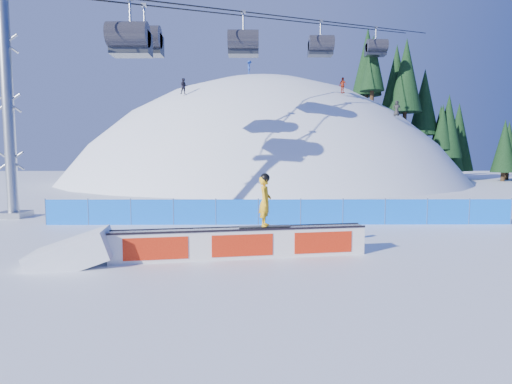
{
  "coord_description": "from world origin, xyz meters",
  "views": [
    {
      "loc": [
        -1.27,
        -14.15,
        3.17
      ],
      "look_at": [
        -1.14,
        0.58,
        1.89
      ],
      "focal_mm": 28.0,
      "sensor_mm": 36.0,
      "label": 1
    }
  ],
  "objects": [
    {
      "name": "distant_skiers",
      "position": [
        1.97,
        31.35,
        11.41
      ],
      "size": [
        23.63,
        8.52,
        7.5
      ],
      "color": "black",
      "rests_on": "ground"
    },
    {
      "name": "safety_fence",
      "position": [
        0.0,
        4.5,
        0.6
      ],
      "size": [
        22.05,
        0.05,
        1.3
      ],
      "color": "blue",
      "rests_on": "ground"
    },
    {
      "name": "chairlift",
      "position": [
        4.74,
        27.49,
        16.89
      ],
      "size": [
        40.8,
        41.7,
        22.0
      ],
      "color": "#91979E",
      "rests_on": "ground"
    },
    {
      "name": "snow_hill",
      "position": [
        0.0,
        42.0,
        -18.0
      ],
      "size": [
        64.0,
        64.0,
        64.0
      ],
      "color": "white",
      "rests_on": "ground"
    },
    {
      "name": "snow_ramp",
      "position": [
        -6.59,
        -2.54,
        0.0
      ],
      "size": [
        2.59,
        1.85,
        1.48
      ],
      "primitive_type": null,
      "rotation": [
        0.0,
        -0.31,
        0.16
      ],
      "color": "white",
      "rests_on": "ground"
    },
    {
      "name": "ground",
      "position": [
        0.0,
        0.0,
        0.0
      ],
      "size": [
        160.0,
        160.0,
        0.0
      ],
      "primitive_type": "plane",
      "color": "white",
      "rests_on": "ground"
    },
    {
      "name": "treeline",
      "position": [
        25.62,
        41.68,
        9.04
      ],
      "size": [
        26.36,
        10.21,
        20.53
      ],
      "color": "#332214",
      "rests_on": "ground"
    },
    {
      "name": "rail_box",
      "position": [
        -1.62,
        -1.73,
        0.48
      ],
      "size": [
        8.04,
        1.84,
        0.97
      ],
      "rotation": [
        0.0,
        0.0,
        0.16
      ],
      "color": "silver",
      "rests_on": "ground"
    },
    {
      "name": "snowboarder",
      "position": [
        -0.87,
        -1.61,
        1.81
      ],
      "size": [
        1.67,
        0.64,
        1.71
      ],
      "rotation": [
        0.0,
        0.0,
        1.4
      ],
      "color": "black",
      "rests_on": "rail_box"
    }
  ]
}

